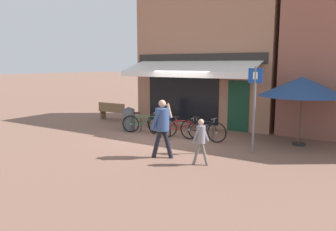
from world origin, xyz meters
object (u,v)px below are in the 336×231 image
bicycle_green (144,124)px  litter_bin (129,119)px  bicycle_red (182,128)px  park_bench (113,111)px  pedestrian_adult (162,123)px  pedestrian_child (201,137)px  cafe_parasol (302,87)px  bicycle_black (203,130)px  parking_sign (254,101)px  bicycle_purple (158,127)px

bicycle_green → litter_bin: litter_bin is taller
bicycle_red → park_bench: bearing=150.7°
pedestrian_adult → pedestrian_child: (1.28, -0.03, -0.27)m
bicycle_red → cafe_parasol: bearing=5.5°
bicycle_black → park_bench: (-5.73, 1.64, 0.07)m
litter_bin → cafe_parasol: size_ratio=0.35×
parking_sign → park_bench: 8.23m
pedestrian_child → park_bench: (-6.97, 4.28, -0.33)m
pedestrian_adult → litter_bin: pedestrian_adult is taller
litter_bin → bicycle_red: bearing=1.0°
litter_bin → park_bench: size_ratio=0.62×
bicycle_red → park_bench: (-4.87, 1.61, 0.10)m
bicycle_red → litter_bin: litter_bin is taller
bicycle_purple → park_bench: size_ratio=0.99×
bicycle_black → parking_sign: size_ratio=0.67×
pedestrian_child → litter_bin: (-4.63, 2.62, -0.29)m
bicycle_green → pedestrian_child: bearing=-58.2°
bicycle_purple → cafe_parasol: (4.89, 1.40, 1.64)m
parking_sign → cafe_parasol: bearing=61.7°
bicycle_green → pedestrian_child: pedestrian_child is taller
pedestrian_adult → park_bench: 7.12m
pedestrian_adult → park_bench: (-5.69, 4.25, -0.60)m
cafe_parasol → bicycle_green: bearing=-168.2°
bicycle_red → pedestrian_child: size_ratio=1.34×
bicycle_purple → park_bench: park_bench is taller
bicycle_green → pedestrian_adult: pedestrian_adult is taller
bicycle_red → pedestrian_adult: 2.84m
parking_sign → park_bench: bearing=163.4°
litter_bin → park_bench: bearing=144.6°
pedestrian_adult → pedestrian_child: size_ratio=1.35×
litter_bin → pedestrian_child: bearing=-29.5°
bicycle_black → bicycle_green: bearing=178.1°
bicycle_red → parking_sign: 3.28m
bicycle_green → park_bench: 3.49m
bicycle_green → litter_bin: bearing=157.6°
litter_bin → park_bench: litter_bin is taller
bicycle_red → park_bench: size_ratio=1.08×
pedestrian_child → litter_bin: 5.33m
pedestrian_child → park_bench: pedestrian_child is taller
cafe_parasol → park_bench: bearing=177.1°
bicycle_red → cafe_parasol: 4.45m
parking_sign → cafe_parasol: 2.18m
pedestrian_adult → parking_sign: (2.12, 1.91, 0.58)m
pedestrian_adult → pedestrian_child: pedestrian_adult is taller
bicycle_red → litter_bin: size_ratio=1.73×
pedestrian_child → cafe_parasol: bearing=63.7°
litter_bin → cafe_parasol: 6.78m
pedestrian_adult → park_bench: pedestrian_adult is taller
litter_bin → parking_sign: (5.47, -0.67, 1.13)m
cafe_parasol → bicycle_red: bearing=-163.5°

